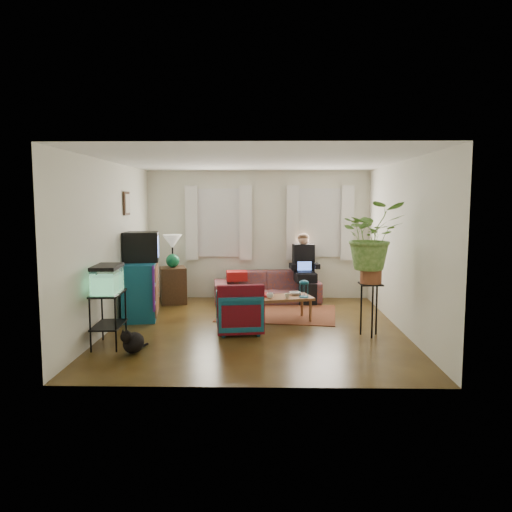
{
  "coord_description": "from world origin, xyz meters",
  "views": [
    {
      "loc": [
        0.16,
        -7.67,
        2.0
      ],
      "look_at": [
        0.0,
        0.4,
        1.1
      ],
      "focal_mm": 35.0,
      "sensor_mm": 36.0,
      "label": 1
    }
  ],
  "objects_px": {
    "aquarium_stand": "(109,319)",
    "side_table": "(173,285)",
    "armchair": "(239,310)",
    "dresser": "(140,290)",
    "sofa": "(267,282)",
    "coffee_table": "(281,309)",
    "plant_stand": "(370,310)"
  },
  "relations": [
    {
      "from": "side_table",
      "to": "plant_stand",
      "type": "relative_size",
      "value": 0.9
    },
    {
      "from": "dresser",
      "to": "aquarium_stand",
      "type": "bearing_deg",
      "value": -99.84
    },
    {
      "from": "dresser",
      "to": "aquarium_stand",
      "type": "relative_size",
      "value": 1.43
    },
    {
      "from": "aquarium_stand",
      "to": "coffee_table",
      "type": "bearing_deg",
      "value": 28.48
    },
    {
      "from": "side_table",
      "to": "coffee_table",
      "type": "distance_m",
      "value": 2.51
    },
    {
      "from": "sofa",
      "to": "side_table",
      "type": "relative_size",
      "value": 2.92
    },
    {
      "from": "side_table",
      "to": "armchair",
      "type": "bearing_deg",
      "value": -56.69
    },
    {
      "from": "aquarium_stand",
      "to": "side_table",
      "type": "bearing_deg",
      "value": 79.95
    },
    {
      "from": "armchair",
      "to": "plant_stand",
      "type": "xyz_separation_m",
      "value": [
        1.95,
        -0.16,
        0.05
      ]
    },
    {
      "from": "dresser",
      "to": "plant_stand",
      "type": "xyz_separation_m",
      "value": [
        3.69,
        -1.11,
        -0.08
      ]
    },
    {
      "from": "armchair",
      "to": "sofa",
      "type": "bearing_deg",
      "value": -109.01
    },
    {
      "from": "dresser",
      "to": "plant_stand",
      "type": "bearing_deg",
      "value": -26.29
    },
    {
      "from": "armchair",
      "to": "coffee_table",
      "type": "distance_m",
      "value": 1.0
    },
    {
      "from": "side_table",
      "to": "armchair",
      "type": "xyz_separation_m",
      "value": [
        1.41,
        -2.14,
        -0.01
      ]
    },
    {
      "from": "coffee_table",
      "to": "aquarium_stand",
      "type": "bearing_deg",
      "value": -163.72
    },
    {
      "from": "side_table",
      "to": "coffee_table",
      "type": "bearing_deg",
      "value": -34.1
    },
    {
      "from": "sofa",
      "to": "aquarium_stand",
      "type": "height_order",
      "value": "sofa"
    },
    {
      "from": "dresser",
      "to": "coffee_table",
      "type": "height_order",
      "value": "dresser"
    },
    {
      "from": "armchair",
      "to": "plant_stand",
      "type": "distance_m",
      "value": 1.95
    },
    {
      "from": "coffee_table",
      "to": "side_table",
      "type": "bearing_deg",
      "value": 130.54
    },
    {
      "from": "aquarium_stand",
      "to": "armchair",
      "type": "height_order",
      "value": "aquarium_stand"
    },
    {
      "from": "side_table",
      "to": "coffee_table",
      "type": "xyz_separation_m",
      "value": [
        2.07,
        -1.4,
        -0.15
      ]
    },
    {
      "from": "aquarium_stand",
      "to": "armchair",
      "type": "distance_m",
      "value": 1.91
    },
    {
      "from": "side_table",
      "to": "armchair",
      "type": "height_order",
      "value": "side_table"
    },
    {
      "from": "plant_stand",
      "to": "coffee_table",
      "type": "bearing_deg",
      "value": 144.9
    },
    {
      "from": "coffee_table",
      "to": "plant_stand",
      "type": "xyz_separation_m",
      "value": [
        1.28,
        -0.9,
        0.19
      ]
    },
    {
      "from": "sofa",
      "to": "aquarium_stand",
      "type": "relative_size",
      "value": 2.77
    },
    {
      "from": "aquarium_stand",
      "to": "coffee_table",
      "type": "relative_size",
      "value": 0.75
    },
    {
      "from": "armchair",
      "to": "dresser",
      "type": "bearing_deg",
      "value": -37.07
    },
    {
      "from": "armchair",
      "to": "aquarium_stand",
      "type": "bearing_deg",
      "value": 14.83
    },
    {
      "from": "sofa",
      "to": "coffee_table",
      "type": "bearing_deg",
      "value": -87.68
    },
    {
      "from": "side_table",
      "to": "aquarium_stand",
      "type": "distance_m",
      "value": 2.92
    }
  ]
}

